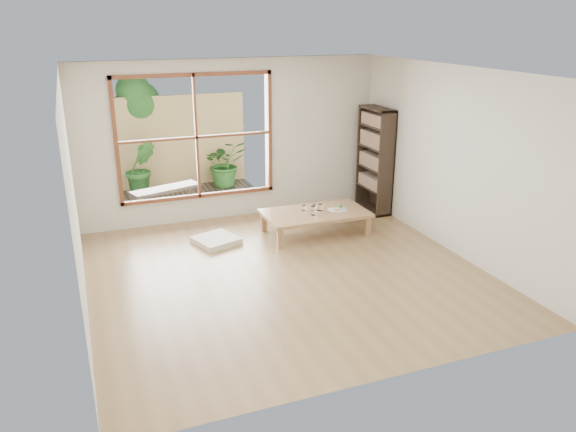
% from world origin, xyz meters
% --- Properties ---
extents(ground, '(5.00, 5.00, 0.00)m').
position_xyz_m(ground, '(0.00, 0.00, 0.00)').
color(ground, '#98784C').
rests_on(ground, ground).
extents(low_table, '(1.61, 0.91, 0.35)m').
position_xyz_m(low_table, '(0.94, 1.19, 0.31)').
color(low_table, '#9C6A4B').
rests_on(low_table, ground).
extents(floor_cushion, '(0.73, 0.73, 0.08)m').
position_xyz_m(floor_cushion, '(-0.61, 1.35, 0.04)').
color(floor_cushion, white).
rests_on(floor_cushion, ground).
extents(bookshelf, '(0.29, 0.80, 1.79)m').
position_xyz_m(bookshelf, '(2.34, 1.86, 0.89)').
color(bookshelf, '#30241A').
rests_on(bookshelf, ground).
extents(glass_tall, '(0.07, 0.07, 0.14)m').
position_xyz_m(glass_tall, '(0.85, 1.08, 0.42)').
color(glass_tall, silver).
rests_on(glass_tall, low_table).
extents(glass_mid, '(0.07, 0.07, 0.10)m').
position_xyz_m(glass_mid, '(1.04, 1.23, 0.40)').
color(glass_mid, silver).
rests_on(glass_mid, low_table).
extents(glass_short, '(0.07, 0.07, 0.09)m').
position_xyz_m(glass_short, '(0.96, 1.28, 0.40)').
color(glass_short, silver).
rests_on(glass_short, low_table).
extents(glass_small, '(0.07, 0.07, 0.09)m').
position_xyz_m(glass_small, '(0.80, 1.31, 0.39)').
color(glass_small, silver).
rests_on(glass_small, low_table).
extents(food_tray, '(0.30, 0.24, 0.08)m').
position_xyz_m(food_tray, '(1.31, 1.13, 0.37)').
color(food_tray, white).
rests_on(food_tray, low_table).
extents(deck, '(2.80, 2.00, 0.05)m').
position_xyz_m(deck, '(-0.60, 3.56, 0.00)').
color(deck, '#3B332B').
rests_on(deck, ground).
extents(garden_bench, '(1.27, 0.72, 0.39)m').
position_xyz_m(garden_bench, '(-1.04, 3.14, 0.35)').
color(garden_bench, '#30241A').
rests_on(garden_bench, deck).
extents(bamboo_fence, '(2.80, 0.06, 1.80)m').
position_xyz_m(bamboo_fence, '(-0.60, 4.56, 0.90)').
color(bamboo_fence, tan).
rests_on(bamboo_fence, ground).
extents(shrub_right, '(0.84, 0.73, 0.91)m').
position_xyz_m(shrub_right, '(0.31, 4.19, 0.48)').
color(shrub_right, '#2C6926').
rests_on(shrub_right, deck).
extents(shrub_left, '(0.64, 0.54, 1.07)m').
position_xyz_m(shrub_left, '(-1.32, 4.09, 0.56)').
color(shrub_left, '#2C6926').
rests_on(shrub_left, deck).
extents(garden_tree, '(1.04, 0.85, 2.22)m').
position_xyz_m(garden_tree, '(-1.28, 4.86, 1.63)').
color(garden_tree, '#4C3D2D').
rests_on(garden_tree, ground).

